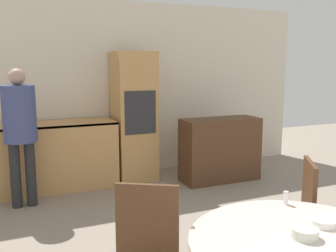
# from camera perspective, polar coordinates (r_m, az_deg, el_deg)

# --- Properties ---
(wall_back) EXTENTS (6.73, 0.05, 2.60)m
(wall_back) POSITION_cam_1_polar(r_m,az_deg,el_deg) (5.63, -9.98, 5.40)
(wall_back) COLOR silver
(wall_back) RESTS_ON ground_plane
(kitchen_counter) EXTENTS (2.57, 0.60, 0.91)m
(kitchen_counter) POSITION_cam_1_polar(r_m,az_deg,el_deg) (5.26, -22.00, -4.59)
(kitchen_counter) COLOR tan
(kitchen_counter) RESTS_ON ground_plane
(oven_unit) EXTENTS (0.56, 0.59, 1.85)m
(oven_unit) POSITION_cam_1_polar(r_m,az_deg,el_deg) (5.45, -5.22, 1.44)
(oven_unit) COLOR tan
(oven_unit) RESTS_ON ground_plane
(sideboard) EXTENTS (1.14, 0.45, 0.91)m
(sideboard) POSITION_cam_1_polar(r_m,az_deg,el_deg) (5.49, 7.93, -3.57)
(sideboard) COLOR #51331E
(sideboard) RESTS_ON ground_plane
(chair_far_right) EXTENTS (0.55, 0.55, 0.99)m
(chair_far_right) POSITION_cam_1_polar(r_m,az_deg,el_deg) (3.01, 18.76, -13.23)
(chair_far_right) COLOR #51331E
(chair_far_right) RESTS_ON ground_plane
(person_standing) EXTENTS (0.37, 0.37, 1.63)m
(person_standing) POSITION_cam_1_polar(r_m,az_deg,el_deg) (4.65, -21.65, 0.39)
(person_standing) COLOR #262628
(person_standing) RESTS_ON ground_plane
(bowl_near) EXTENTS (0.15, 0.15, 0.04)m
(bowl_near) POSITION_cam_1_polar(r_m,az_deg,el_deg) (2.35, 22.58, -13.35)
(bowl_near) COLOR white
(bowl_near) RESTS_ON dining_table
(bowl_centre) EXTENTS (0.14, 0.14, 0.05)m
(bowl_centre) POSITION_cam_1_polar(r_m,az_deg,el_deg) (2.16, 20.11, -15.05)
(bowl_centre) COLOR silver
(bowl_centre) RESTS_ON dining_table
(salt_shaker) EXTENTS (0.03, 0.03, 0.09)m
(salt_shaker) POSITION_cam_1_polar(r_m,az_deg,el_deg) (2.58, 17.51, -10.39)
(salt_shaker) COLOR white
(salt_shaker) RESTS_ON dining_table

